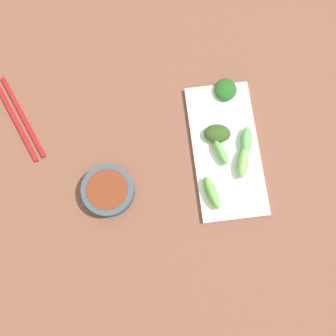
{
  "coord_description": "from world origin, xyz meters",
  "views": [
    {
      "loc": [
        -0.02,
        -0.2,
        0.9
      ],
      "look_at": [
        -0.0,
        -0.0,
        0.05
      ],
      "focal_mm": 41.94,
      "sensor_mm": 36.0,
      "label": 1
    }
  ],
  "objects": [
    {
      "name": "chopsticks",
      "position": [
        -0.34,
        0.16,
        0.02
      ],
      "size": [
        0.12,
        0.22,
        0.01
      ],
      "rotation": [
        0.0,
        0.0,
        0.4
      ],
      "color": "#B11719",
      "rests_on": "tabletop"
    },
    {
      "name": "broccoli_leafy_1",
      "position": [
        0.16,
        0.17,
        0.04
      ],
      "size": [
        0.06,
        0.06,
        0.02
      ],
      "primitive_type": "ellipsoid",
      "rotation": [
        0.0,
        0.0,
        -0.18
      ],
      "color": "#1D571C",
      "rests_on": "serving_plate"
    },
    {
      "name": "broccoli_stalk_5",
      "position": [
        0.12,
        0.02,
        0.05
      ],
      "size": [
        0.04,
        0.07,
        0.03
      ],
      "primitive_type": "ellipsoid",
      "rotation": [
        0.0,
        0.0,
        0.3
      ],
      "color": "#61B053",
      "rests_on": "serving_plate"
    },
    {
      "name": "broccoli_stalk_0",
      "position": [
        0.09,
        -0.07,
        0.05
      ],
      "size": [
        0.04,
        0.08,
        0.03
      ],
      "primitive_type": "ellipsoid",
      "rotation": [
        0.0,
        0.0,
        0.24
      ],
      "color": "#63A747",
      "rests_on": "serving_plate"
    },
    {
      "name": "broccoli_stalk_2",
      "position": [
        0.19,
        0.04,
        0.05
      ],
      "size": [
        0.04,
        0.07,
        0.03
      ],
      "primitive_type": "ellipsoid",
      "rotation": [
        0.0,
        0.0,
        -0.23
      ],
      "color": "#5EAF58",
      "rests_on": "serving_plate"
    },
    {
      "name": "serving_plate",
      "position": [
        0.14,
        0.03,
        0.03
      ],
      "size": [
        0.15,
        0.32,
        0.01
      ],
      "primitive_type": "cube",
      "color": "white",
      "rests_on": "tabletop"
    },
    {
      "name": "tabletop",
      "position": [
        0.0,
        0.0,
        0.01
      ],
      "size": [
        2.1,
        2.1,
        0.02
      ],
      "primitive_type": "cube",
      "color": "brown",
      "rests_on": "ground"
    },
    {
      "name": "sauce_bowl",
      "position": [
        -0.14,
        -0.04,
        0.04
      ],
      "size": [
        0.12,
        0.12,
        0.03
      ],
      "color": "#374853",
      "rests_on": "tabletop"
    },
    {
      "name": "broccoli_stalk_4",
      "position": [
        0.17,
        -0.01,
        0.05
      ],
      "size": [
        0.05,
        0.08,
        0.03
      ],
      "primitive_type": "ellipsoid",
      "rotation": [
        0.0,
        0.0,
        -0.29
      ],
      "color": "#73A856",
      "rests_on": "serving_plate"
    },
    {
      "name": "broccoli_leafy_3",
      "position": [
        0.12,
        0.06,
        0.05
      ],
      "size": [
        0.07,
        0.05,
        0.03
      ],
      "primitive_type": "ellipsoid",
      "rotation": [
        0.0,
        0.0,
        -0.14
      ],
      "color": "#2D4D1C",
      "rests_on": "serving_plate"
    }
  ]
}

